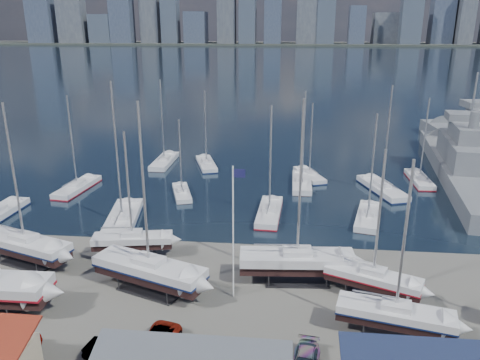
# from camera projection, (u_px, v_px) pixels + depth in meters

# --- Properties ---
(ground) EXTENTS (1400.00, 1400.00, 0.00)m
(ground) POSITION_uv_depth(u_px,v_px,m) (221.00, 291.00, 42.90)
(ground) COLOR #605E59
(ground) RESTS_ON ground
(water) EXTENTS (1400.00, 600.00, 0.40)m
(water) POSITION_uv_depth(u_px,v_px,m) (281.00, 60.00, 335.73)
(water) COLOR #172335
(water) RESTS_ON ground
(far_shore) EXTENTS (1400.00, 80.00, 2.20)m
(far_shore) POSITION_uv_depth(u_px,v_px,m) (285.00, 44.00, 580.90)
(far_shore) COLOR #2D332D
(far_shore) RESTS_ON ground
(skyline) EXTENTS (639.14, 43.80, 107.69)m
(skyline) POSITION_uv_depth(u_px,v_px,m) (279.00, 12.00, 563.81)
(skyline) COLOR #475166
(skyline) RESTS_ON far_shore
(sailboat_cradle_0) EXTENTS (10.63, 6.05, 16.53)m
(sailboat_cradle_0) POSITION_uv_depth(u_px,v_px,m) (25.00, 245.00, 47.23)
(sailboat_cradle_0) COLOR #2D2D33
(sailboat_cradle_0) RESTS_ON ground
(sailboat_cradle_2) EXTENTS (8.42, 3.61, 13.51)m
(sailboat_cradle_2) POSITION_uv_depth(u_px,v_px,m) (132.00, 240.00, 48.72)
(sailboat_cradle_2) COLOR #2D2D33
(sailboat_cradle_2) RESTS_ON ground
(sailboat_cradle_3) EXTENTS (11.26, 6.69, 17.47)m
(sailboat_cradle_3) POSITION_uv_depth(u_px,v_px,m) (149.00, 270.00, 42.35)
(sailboat_cradle_3) COLOR #2D2D33
(sailboat_cradle_3) RESTS_ON ground
(sailboat_cradle_4) EXTENTS (10.94, 3.80, 17.42)m
(sailboat_cradle_4) POSITION_uv_depth(u_px,v_px,m) (297.00, 261.00, 43.98)
(sailboat_cradle_4) COLOR #2D2D33
(sailboat_cradle_4) RESTS_ON ground
(sailboat_cradle_5) EXTENTS (9.22, 4.45, 14.48)m
(sailboat_cradle_5) POSITION_uv_depth(u_px,v_px,m) (395.00, 315.00, 36.05)
(sailboat_cradle_5) COLOR #2D2D33
(sailboat_cradle_5) RESTS_ON ground
(sailboat_cradle_6) EXTENTS (8.64, 5.55, 13.76)m
(sailboat_cradle_6) POSITION_uv_depth(u_px,v_px,m) (373.00, 279.00, 41.30)
(sailboat_cradle_6) COLOR #2D2D33
(sailboat_cradle_6) RESTS_ON ground
(sailboat_moored_1) EXTENTS (3.82, 10.05, 14.66)m
(sailboat_moored_1) POSITION_uv_depth(u_px,v_px,m) (77.00, 188.00, 69.23)
(sailboat_moored_1) COLOR black
(sailboat_moored_1) RESTS_ON water
(sailboat_moored_2) EXTENTS (2.94, 10.19, 15.35)m
(sailboat_moored_2) POSITION_uv_depth(u_px,v_px,m) (164.00, 162.00, 82.24)
(sailboat_moored_2) COLOR black
(sailboat_moored_2) RESTS_ON water
(sailboat_moored_3) EXTENTS (5.30, 12.55, 18.18)m
(sailboat_moored_3) POSITION_uv_depth(u_px,v_px,m) (123.00, 222.00, 57.35)
(sailboat_moored_3) COLOR black
(sailboat_moored_3) RESTS_ON water
(sailboat_moored_4) EXTENTS (4.42, 7.94, 11.55)m
(sailboat_moored_4) POSITION_uv_depth(u_px,v_px,m) (182.00, 193.00, 67.09)
(sailboat_moored_4) COLOR black
(sailboat_moored_4) RESTS_ON water
(sailboat_moored_5) EXTENTS (5.29, 9.50, 13.69)m
(sailboat_moored_5) POSITION_uv_depth(u_px,v_px,m) (206.00, 165.00, 80.87)
(sailboat_moored_5) COLOR black
(sailboat_moored_5) RESTS_ON water
(sailboat_moored_6) EXTENTS (3.31, 10.07, 14.85)m
(sailboat_moored_6) POSITION_uv_depth(u_px,v_px,m) (269.00, 213.00, 59.90)
(sailboat_moored_6) COLOR black
(sailboat_moored_6) RESTS_ON water
(sailboat_moored_7) EXTENTS (2.86, 9.95, 14.99)m
(sailboat_moored_7) POSITION_uv_depth(u_px,v_px,m) (302.00, 184.00, 71.19)
(sailboat_moored_7) COLOR black
(sailboat_moored_7) RESTS_ON water
(sailboat_moored_8) EXTENTS (5.21, 8.65, 12.51)m
(sailboat_moored_8) POSITION_uv_depth(u_px,v_px,m) (309.00, 176.00, 74.93)
(sailboat_moored_8) COLOR black
(sailboat_moored_8) RESTS_ON water
(sailboat_moored_9) EXTENTS (4.67, 9.68, 14.08)m
(sailboat_moored_9) POSITION_uv_depth(u_px,v_px,m) (368.00, 217.00, 58.61)
(sailboat_moored_9) COLOR black
(sailboat_moored_9) RESTS_ON water
(sailboat_moored_10) EXTENTS (6.26, 11.24, 16.20)m
(sailboat_moored_10) POSITION_uv_depth(u_px,v_px,m) (382.00, 190.00, 68.58)
(sailboat_moored_10) COLOR black
(sailboat_moored_10) RESTS_ON water
(sailboat_moored_11) EXTENTS (2.63, 9.18, 13.70)m
(sailboat_moored_11) POSITION_uv_depth(u_px,v_px,m) (419.00, 180.00, 72.73)
(sailboat_moored_11) COLOR black
(sailboat_moored_11) RESTS_ON water
(naval_ship_east) EXTENTS (13.67, 47.22, 18.20)m
(naval_ship_east) POSITION_uv_depth(u_px,v_px,m) (463.00, 167.00, 74.63)
(naval_ship_east) COLOR slate
(naval_ship_east) RESTS_ON water
(car_a) EXTENTS (2.42, 4.59, 1.49)m
(car_a) POSITION_uv_depth(u_px,v_px,m) (21.00, 355.00, 33.57)
(car_a) COLOR gray
(car_a) RESTS_ON ground
(car_b) EXTENTS (4.88, 2.47, 1.54)m
(car_b) POSITION_uv_depth(u_px,v_px,m) (116.00, 352.00, 33.78)
(car_b) COLOR gray
(car_b) RESTS_ON ground
(car_c) EXTENTS (3.46, 5.52, 1.42)m
(car_c) POSITION_uv_depth(u_px,v_px,m) (155.00, 344.00, 34.78)
(car_c) COLOR gray
(car_c) RESTS_ON ground
(flagpole) EXTENTS (1.08, 0.12, 12.29)m
(flagpole) POSITION_uv_depth(u_px,v_px,m) (234.00, 224.00, 39.86)
(flagpole) COLOR white
(flagpole) RESTS_ON ground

